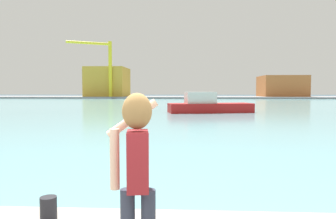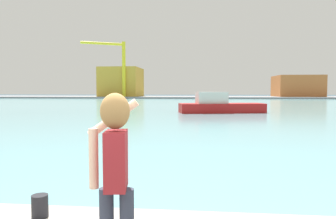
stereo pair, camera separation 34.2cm
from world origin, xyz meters
name	(u,v)px [view 2 (the right image)]	position (x,y,z in m)	size (l,w,h in m)	color
ground_plane	(193,104)	(0.00, 50.00, 0.00)	(220.00, 220.00, 0.00)	#334751
harbor_water	(194,104)	(0.00, 52.00, 0.01)	(140.00, 100.00, 0.02)	#6BA8B2
far_shore_dock	(196,97)	(0.00, 92.00, 0.24)	(140.00, 20.00, 0.47)	gray
person_photographer	(115,164)	(0.25, 0.38, 1.64)	(0.53, 0.55, 1.74)	#2D3342
harbor_bollard	(40,206)	(-1.15, 1.55, 0.73)	(0.22, 0.22, 0.31)	black
boat_moored	(219,105)	(3.04, 30.27, 0.76)	(9.01, 4.28, 2.13)	#B21919
warehouse_left	(122,82)	(-23.06, 93.20, 4.82)	(11.59, 13.39, 8.71)	gold
warehouse_right	(297,86)	(29.39, 93.35, 3.52)	(12.37, 12.15, 6.09)	#B26633
port_crane	(118,62)	(-22.02, 85.35, 10.17)	(11.31, 6.16, 15.59)	yellow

